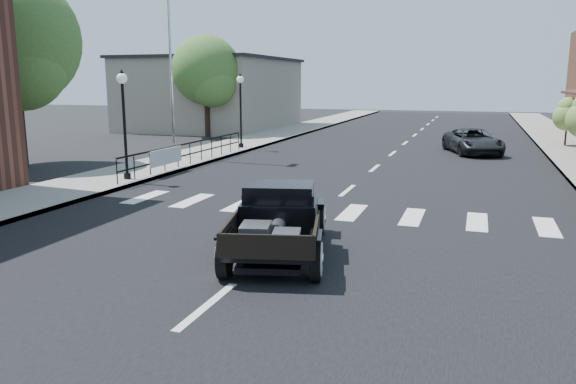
% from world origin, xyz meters
% --- Properties ---
extents(ground, '(120.00, 120.00, 0.00)m').
position_xyz_m(ground, '(0.00, 0.00, 0.00)').
color(ground, black).
rests_on(ground, ground).
extents(road, '(14.00, 80.00, 0.02)m').
position_xyz_m(road, '(0.00, 15.00, 0.01)').
color(road, black).
rests_on(road, ground).
extents(road_markings, '(12.00, 60.00, 0.06)m').
position_xyz_m(road_markings, '(0.00, 10.00, 0.00)').
color(road_markings, silver).
rests_on(road_markings, ground).
extents(sidewalk_left, '(3.00, 80.00, 0.15)m').
position_xyz_m(sidewalk_left, '(-8.50, 15.00, 0.07)').
color(sidewalk_left, gray).
rests_on(sidewalk_left, ground).
extents(low_building_left, '(10.00, 12.00, 5.00)m').
position_xyz_m(low_building_left, '(-15.00, 28.00, 2.50)').
color(low_building_left, '#A19587').
rests_on(low_building_left, ground).
extents(railing, '(0.08, 10.00, 1.00)m').
position_xyz_m(railing, '(-7.30, 10.00, 0.65)').
color(railing, black).
rests_on(railing, sidewalk_left).
extents(banner, '(0.04, 2.20, 0.60)m').
position_xyz_m(banner, '(-7.22, 8.00, 0.45)').
color(banner, silver).
rests_on(banner, sidewalk_left).
extents(lamp_post_b, '(0.36, 0.36, 3.73)m').
position_xyz_m(lamp_post_b, '(-7.60, 6.00, 2.02)').
color(lamp_post_b, black).
rests_on(lamp_post_b, sidewalk_left).
extents(lamp_post_c, '(0.36, 0.36, 3.73)m').
position_xyz_m(lamp_post_c, '(-7.60, 16.00, 2.02)').
color(lamp_post_c, black).
rests_on(lamp_post_c, sidewalk_left).
extents(flagpole, '(0.12, 0.12, 10.92)m').
position_xyz_m(flagpole, '(-9.20, 12.00, 5.61)').
color(flagpole, silver).
rests_on(flagpole, sidewalk_left).
extents(big_tree_near, '(5.29, 5.29, 7.78)m').
position_xyz_m(big_tree_near, '(-14.00, 8.00, 3.89)').
color(big_tree_near, '#40662C').
rests_on(big_tree_near, ground).
extents(big_tree_far, '(4.32, 4.32, 6.35)m').
position_xyz_m(big_tree_far, '(-12.50, 22.00, 3.17)').
color(big_tree_far, '#40662C').
rests_on(big_tree_far, ground).
extents(small_tree_e, '(1.46, 1.46, 2.44)m').
position_xyz_m(small_tree_e, '(8.30, 22.23, 1.37)').
color(small_tree_e, olive).
rests_on(small_tree_e, sidewalk_right).
extents(hotrod_pickup, '(2.92, 4.61, 1.48)m').
position_xyz_m(hotrod_pickup, '(0.16, -0.09, 0.74)').
color(hotrod_pickup, black).
rests_on(hotrod_pickup, ground).
extents(second_car, '(3.29, 4.79, 1.22)m').
position_xyz_m(second_car, '(3.69, 18.23, 0.61)').
color(second_car, black).
rests_on(second_car, ground).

